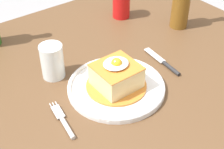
# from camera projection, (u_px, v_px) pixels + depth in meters

# --- Properties ---
(dining_table) EXTENTS (1.33, 1.00, 0.76)m
(dining_table) POSITION_uv_depth(u_px,v_px,m) (97.00, 105.00, 1.02)
(dining_table) COLOR brown
(dining_table) RESTS_ON ground_plane
(main_plate) EXTENTS (0.28, 0.28, 0.02)m
(main_plate) POSITION_uv_depth(u_px,v_px,m) (116.00, 87.00, 0.93)
(main_plate) COLOR white
(main_plate) RESTS_ON dining_table
(sandwich_meal) EXTENTS (0.17, 0.17, 0.10)m
(sandwich_meal) POSITION_uv_depth(u_px,v_px,m) (116.00, 76.00, 0.91)
(sandwich_meal) COLOR orange
(sandwich_meal) RESTS_ON main_plate
(fork) EXTENTS (0.04, 0.14, 0.01)m
(fork) POSITION_uv_depth(u_px,v_px,m) (64.00, 122.00, 0.82)
(fork) COLOR silver
(fork) RESTS_ON dining_table
(knife) EXTENTS (0.03, 0.17, 0.01)m
(knife) POSITION_uv_depth(u_px,v_px,m) (166.00, 64.00, 1.02)
(knife) COLOR #262628
(knife) RESTS_ON dining_table
(soda_can) EXTENTS (0.07, 0.07, 0.12)m
(soda_can) POSITION_uv_depth(u_px,v_px,m) (121.00, 2.00, 1.24)
(soda_can) COLOR red
(soda_can) RESTS_ON dining_table
(beer_bottle_amber) EXTENTS (0.06, 0.06, 0.27)m
(beer_bottle_amber) POSITION_uv_depth(u_px,v_px,m) (181.00, 1.00, 1.15)
(beer_bottle_amber) COLOR brown
(beer_bottle_amber) RESTS_ON dining_table
(drinking_glass) EXTENTS (0.07, 0.07, 0.10)m
(drinking_glass) POSITION_uv_depth(u_px,v_px,m) (53.00, 63.00, 0.96)
(drinking_glass) COLOR gold
(drinking_glass) RESTS_ON dining_table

